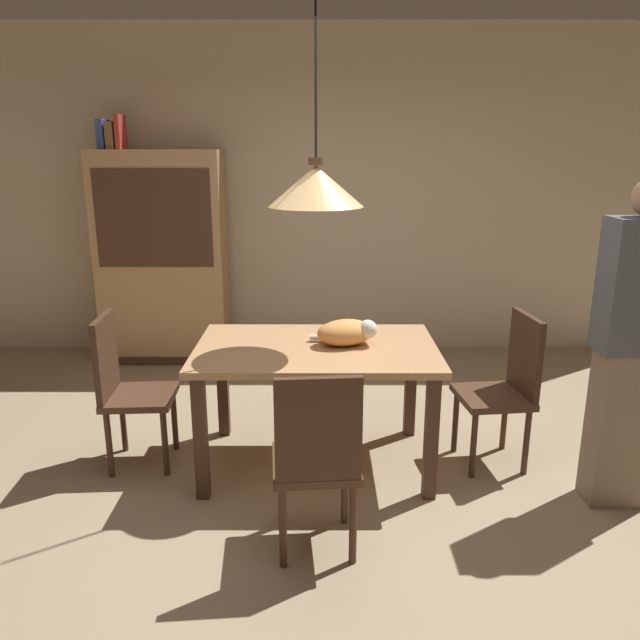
{
  "coord_description": "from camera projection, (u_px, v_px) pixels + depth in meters",
  "views": [
    {
      "loc": [
        -0.03,
        -3.02,
        1.85
      ],
      "look_at": [
        -0.02,
        0.56,
        0.85
      ],
      "focal_mm": 34.37,
      "sensor_mm": 36.0,
      "label": 1
    }
  ],
  "objects": [
    {
      "name": "dining_table",
      "position": [
        315.0,
        362.0,
        3.58
      ],
      "size": [
        1.4,
        0.9,
        0.75
      ],
      "color": "tan",
      "rests_on": "ground"
    },
    {
      "name": "chair_left_side",
      "position": [
        124.0,
        385.0,
        3.61
      ],
      "size": [
        0.42,
        0.42,
        0.93
      ],
      "color": "#472D1E",
      "rests_on": "ground"
    },
    {
      "name": "back_wall",
      "position": [
        322.0,
        195.0,
        5.57
      ],
      "size": [
        6.4,
        0.1,
        2.9
      ],
      "primitive_type": "cube",
      "color": "beige",
      "rests_on": "ground"
    },
    {
      "name": "book_brown_thick",
      "position": [
        111.0,
        136.0,
        5.11
      ],
      "size": [
        0.06,
        0.24,
        0.22
      ],
      "primitive_type": "cube",
      "color": "brown",
      "rests_on": "hutch_bookcase"
    },
    {
      "name": "hutch_bookcase",
      "position": [
        162.0,
        262.0,
        5.4
      ],
      "size": [
        1.12,
        0.45,
        1.85
      ],
      "color": "tan",
      "rests_on": "ground"
    },
    {
      "name": "chair_near_front",
      "position": [
        315.0,
        456.0,
        2.78
      ],
      "size": [
        0.43,
        0.43,
        0.93
      ],
      "color": "#472D1E",
      "rests_on": "ground"
    },
    {
      "name": "person_standing",
      "position": [
        630.0,
        347.0,
        3.13
      ],
      "size": [
        0.36,
        0.22,
        1.73
      ],
      "color": "#84705B",
      "rests_on": "ground"
    },
    {
      "name": "ground",
      "position": [
        324.0,
        494.0,
        3.41
      ],
      "size": [
        10.0,
        10.0,
        0.0
      ],
      "primitive_type": "plane",
      "color": "#998466"
    },
    {
      "name": "pendant_lamp",
      "position": [
        314.0,
        186.0,
        3.31
      ],
      "size": [
        0.52,
        0.52,
        1.3
      ],
      "color": "#E5B775"
    },
    {
      "name": "book_blue_wide",
      "position": [
        102.0,
        134.0,
        5.11
      ],
      "size": [
        0.06,
        0.24,
        0.24
      ],
      "primitive_type": "cube",
      "color": "#384C93",
      "rests_on": "hutch_bookcase"
    },
    {
      "name": "book_red_tall",
      "position": [
        119.0,
        132.0,
        5.11
      ],
      "size": [
        0.04,
        0.22,
        0.28
      ],
      "primitive_type": "cube",
      "color": "#B73833",
      "rests_on": "hutch_bookcase"
    },
    {
      "name": "cat_sleeping",
      "position": [
        346.0,
        332.0,
        3.56
      ],
      "size": [
        0.41,
        0.32,
        0.16
      ],
      "color": "#E59951",
      "rests_on": "dining_table"
    },
    {
      "name": "chair_right_side",
      "position": [
        505.0,
        383.0,
        3.63
      ],
      "size": [
        0.44,
        0.44,
        0.93
      ],
      "color": "#472D1E",
      "rests_on": "ground"
    }
  ]
}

